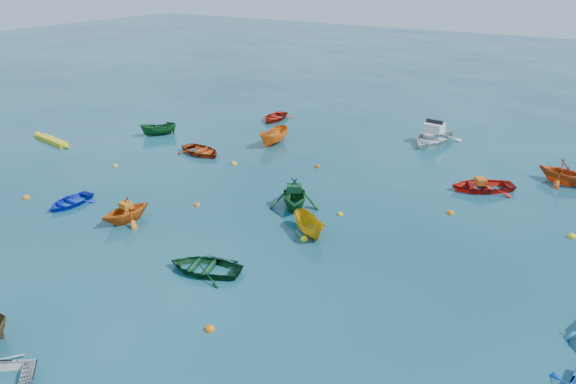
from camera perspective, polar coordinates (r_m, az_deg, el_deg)
The scene contains 27 objects.
ground at distance 25.20m, azimuth -6.12°, elevation -4.55°, with size 160.00×160.00×0.00m, color #093645.
dinghy_blue_sw at distance 30.28m, azimuth -21.26°, elevation -1.22°, with size 1.83×2.56×0.53m, color #1029CE.
dinghy_orange_w at distance 27.58m, azimuth -16.05°, elevation -2.86°, with size 2.17×2.52×1.33m, color orange.
sampan_yellow_mid at distance 25.35m, azimuth 2.19°, elevation -4.25°, with size 0.94×2.49×0.96m, color #C79711.
dinghy_green_e at distance 22.71m, azimuth -8.42°, elevation -7.95°, with size 2.14×2.99×0.62m, color #0F411E.
dinghy_red_nw at distance 36.01m, azimuth -8.80°, elevation 3.83°, with size 2.22×3.10×0.64m, color #9D340D.
sampan_orange_n at distance 37.55m, azimuth -1.42°, elevation 4.88°, with size 1.15×3.06×1.18m, color orange.
dinghy_green_n at distance 28.03m, azimuth 0.62°, elevation -1.49°, with size 2.53×2.94×1.55m, color #13521E.
dinghy_red_ne at distance 31.78m, azimuth 19.05°, elevation 0.21°, with size 2.40×3.35×0.70m, color red.
dinghy_red_far at distance 43.36m, azimuth -1.37°, elevation 7.34°, with size 2.17×3.04×0.63m, color red.
dinghy_orange_far at distance 34.48m, azimuth 26.06°, elevation 0.85°, with size 2.43×2.81×1.48m, color #C34B12.
sampan_green_far at distance 40.52m, azimuth -12.96°, elevation 5.65°, with size 0.93×2.48×0.96m, color #12511B.
kayak_yellow at distance 40.98m, azimuth -22.75°, elevation 4.63°, with size 0.58×3.89×0.39m, color gold, non-canonical shape.
motorboat_white at distance 39.07m, azimuth 14.47°, elevation 4.88°, with size 3.06×4.28×1.49m, color white.
tarp_orange_a at distance 27.28m, azimuth -16.15°, elevation -1.30°, with size 0.58×0.44×0.28m, color orange.
tarp_green_b at distance 27.74m, azimuth 0.62°, elevation 0.39°, with size 0.73×0.56×0.36m, color #0F3E20.
tarp_orange_b at distance 31.57m, azimuth 19.00°, elevation 1.06°, with size 0.65×0.49×0.31m, color #C86114.
buoy_or_a at distance 31.96m, azimuth -25.05°, elevation -0.60°, with size 0.37×0.37×0.37m, color orange.
buoy_ye_a at distance 24.83m, azimuth 1.69°, elevation -4.86°, with size 0.35×0.35×0.35m, color yellow.
buoy_or_b at distance 19.48m, azimuth -7.95°, elevation -13.69°, with size 0.35×0.35×0.35m, color orange.
buoy_ye_b at distance 35.00m, azimuth -17.12°, elevation 2.51°, with size 0.30×0.30×0.30m, color yellow.
buoy_or_c at distance 28.50m, azimuth -9.23°, elevation -1.37°, with size 0.31×0.31×0.31m, color orange.
buoy_ye_c at distance 27.26m, azimuth 5.30°, elevation -2.32°, with size 0.29×0.29×0.29m, color yellow.
buoy_or_d at distance 28.38m, azimuth 16.18°, elevation -2.13°, with size 0.36×0.36×0.36m, color orange.
buoy_ye_d at distance 33.96m, azimuth -5.52°, elevation 2.83°, with size 0.38×0.38×0.38m, color gold.
buoy_or_e at distance 33.40m, azimuth 3.01°, elevation 2.56°, with size 0.33×0.33×0.33m, color #D04D0B.
buoy_ye_e at distance 28.03m, azimuth 26.84°, elevation -4.12°, with size 0.39×0.39×0.39m, color yellow.
Camera 1 is at (14.19, -17.38, 11.48)m, focal length 35.00 mm.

